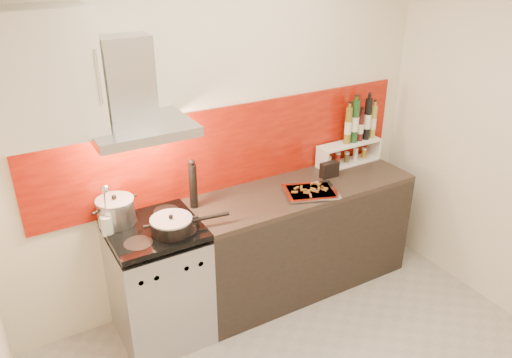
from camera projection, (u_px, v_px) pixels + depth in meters
back_wall at (226, 138)px, 3.67m from camera, size 3.40×0.02×2.60m
backsplash at (233, 147)px, 3.72m from camera, size 3.00×0.02×0.64m
range_stove at (159, 284)px, 3.49m from camera, size 0.60×0.60×0.91m
counter at (300, 236)px, 4.04m from camera, size 1.80×0.60×0.90m
range_hood at (133, 99)px, 3.04m from camera, size 0.62×0.50×0.61m
upper_cabinet at (31, 77)px, 2.69m from camera, size 0.70×0.35×0.72m
stock_pot at (116, 211)px, 3.29m from camera, size 0.25×0.25×0.21m
saute_pan at (173, 225)px, 3.22m from camera, size 0.53×0.27×0.13m
utensil_jar at (107, 220)px, 3.17m from camera, size 0.08×0.12×0.37m
pepper_mill at (193, 184)px, 3.48m from camera, size 0.06×0.06×0.37m
step_shelf at (355, 137)px, 4.17m from camera, size 0.58×0.16×0.54m
caddy_box at (329, 170)px, 3.97m from camera, size 0.15×0.07×0.13m
baking_tray at (311, 192)px, 3.73m from camera, size 0.47×0.41×0.03m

